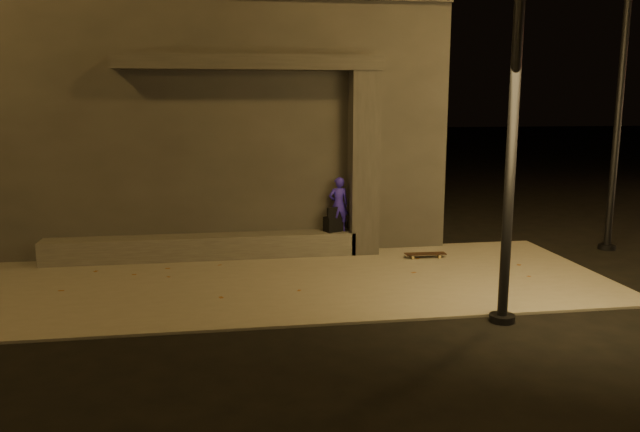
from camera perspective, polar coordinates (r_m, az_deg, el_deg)
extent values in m
plane|color=black|center=(8.92, -1.52, -9.69)|extent=(120.00, 120.00, 0.00)
cube|color=slate|center=(10.80, -2.90, -5.94)|extent=(11.00, 4.40, 0.04)
cube|color=#373432|center=(14.81, -8.76, 8.57)|extent=(9.00, 5.00, 5.20)
cube|color=#4C4944|center=(12.39, -10.70, -2.79)|extent=(6.00, 0.55, 0.45)
cube|color=#373432|center=(12.43, 4.00, 4.79)|extent=(0.55, 0.55, 3.60)
cube|color=#373432|center=(12.13, -6.41, 13.78)|extent=(5.00, 0.70, 0.28)
imported|color=#2A1CBA|center=(12.43, 1.71, 1.08)|extent=(0.41, 0.29, 1.09)
cube|color=black|center=(12.49, 1.25, -0.74)|extent=(0.42, 0.36, 0.30)
cube|color=black|center=(12.44, 1.25, 0.41)|extent=(0.31, 0.17, 0.21)
cube|color=black|center=(12.41, 9.61, -3.42)|extent=(0.81, 0.24, 0.02)
cylinder|color=tan|center=(12.57, 10.67, -3.52)|extent=(0.06, 0.04, 0.06)
cylinder|color=tan|center=(12.42, 10.89, -3.69)|extent=(0.06, 0.04, 0.06)
cylinder|color=tan|center=(12.42, 8.31, -3.61)|extent=(0.06, 0.04, 0.06)
cylinder|color=tan|center=(12.28, 8.50, -3.79)|extent=(0.06, 0.04, 0.06)
cube|color=#99999E|center=(12.49, 10.78, -3.45)|extent=(0.06, 0.17, 0.02)
cube|color=#99999E|center=(12.34, 8.41, -3.55)|extent=(0.06, 0.17, 0.02)
cylinder|color=black|center=(8.81, 17.59, 14.59)|extent=(0.14, 0.14, 7.56)
cylinder|color=black|center=(9.30, 16.30, -8.95)|extent=(0.36, 0.36, 0.10)
cylinder|color=black|center=(14.10, 25.90, 11.88)|extent=(0.14, 0.14, 7.33)
cylinder|color=black|center=(14.41, 24.75, -2.58)|extent=(0.36, 0.36, 0.10)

